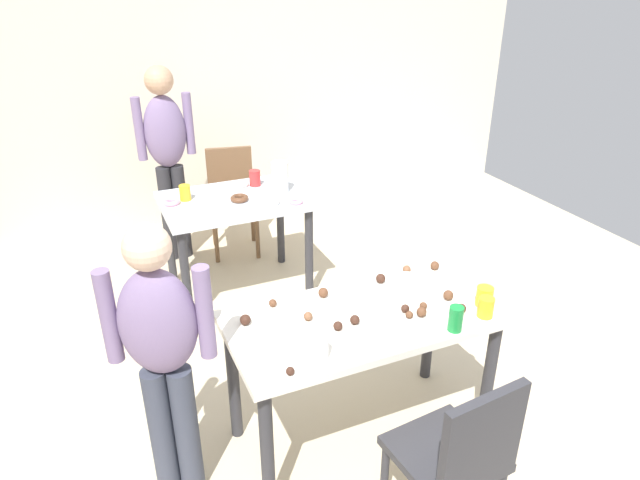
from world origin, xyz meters
The scene contains 38 objects.
ground_plane centered at (0.00, 0.00, 0.00)m, with size 6.40×6.40×0.00m, color beige.
wall_back centered at (0.00, 3.20, 1.30)m, with size 6.40×0.10×2.60m, color beige.
dining_table_near centered at (-0.09, 0.03, 0.64)m, with size 1.29×0.65×0.75m.
dining_table_far centered at (-0.23, 1.72, 0.63)m, with size 1.01×0.72×0.75m.
chair_near_table centered at (-0.02, -0.67, 0.50)m, with size 0.44×0.44×0.87m.
chair_far_table centered at (-0.06, 2.44, 0.50)m, with size 0.47×0.47×0.87m.
person_girl_near centered at (-1.02, 0.06, 0.82)m, with size 0.45×0.29×1.38m.
person_adult_far centered at (-0.55, 2.46, 0.95)m, with size 0.45×0.22×1.58m.
mixing_bowl centered at (0.20, 0.12, 0.79)m, with size 0.17×0.17×0.08m, color white.
soda_can centered at (0.23, -0.24, 0.81)m, with size 0.07×0.07×0.12m, color #198438.
fork_near centered at (-0.09, 0.08, 0.75)m, with size 0.17×0.02×0.01m, color silver.
cup_near_0 centered at (0.49, -0.12, 0.80)m, with size 0.08×0.08×0.10m, color yellow.
cup_near_1 centered at (0.43, -0.21, 0.80)m, with size 0.07×0.07×0.10m, color yellow.
cup_near_2 centered at (-0.42, -0.18, 0.81)m, with size 0.09×0.09×0.11m, color white.
cake_ball_0 centered at (-0.56, -0.23, 0.77)m, with size 0.04×0.04×0.04m, color #3D2319.
cake_ball_1 centered at (0.20, -0.04, 0.77)m, with size 0.04×0.04×0.04m, color brown.
cake_ball_2 centered at (-0.46, 0.28, 0.77)m, with size 0.04×0.04×0.04m, color brown.
cake_ball_3 centered at (-0.62, 0.18, 0.78)m, with size 0.05×0.05×0.05m, color #3D2319.
cake_ball_4 centered at (-0.25, -0.03, 0.77)m, with size 0.04×0.04×0.04m, color #3D2319.
cake_ball_5 centered at (0.36, -0.01, 0.78)m, with size 0.05×0.05×0.05m, color brown.
cake_ball_6 centered at (0.10, -0.08, 0.77)m, with size 0.04×0.04×0.04m, color brown.
cake_ball_7 centered at (-0.16, -0.02, 0.77)m, with size 0.05×0.05×0.05m, color #3D2319.
cake_ball_8 centered at (0.16, -0.09, 0.77)m, with size 0.05×0.05×0.05m, color brown.
cake_ball_9 centered at (0.13, 0.27, 0.77)m, with size 0.05×0.05×0.05m, color #3D2319.
cake_ball_10 centered at (0.35, -0.14, 0.77)m, with size 0.05×0.05×0.05m, color #3D2319.
cake_ball_11 centered at (0.10, -0.03, 0.77)m, with size 0.04×0.04×0.04m, color #3D2319.
cake_ball_12 centered at (-0.35, 0.10, 0.77)m, with size 0.04×0.04×0.04m, color brown.
cake_ball_13 centered at (-0.20, 0.26, 0.77)m, with size 0.05×0.05×0.05m, color brown.
cake_ball_14 centered at (0.31, 0.30, 0.77)m, with size 0.04×0.04×0.04m, color brown.
cake_ball_15 centered at (0.47, 0.27, 0.77)m, with size 0.05×0.05×0.05m, color brown.
pitcher_far centered at (0.11, 1.70, 0.86)m, with size 0.12×0.12×0.23m, color white.
cup_far_0 centered at (-0.02, 1.90, 0.81)m, with size 0.08×0.08×0.12m, color red.
cup_far_1 centered at (-0.56, 1.82, 0.81)m, with size 0.08×0.08×0.11m, color yellow.
donut_far_0 centered at (-0.21, 1.66, 0.77)m, with size 0.13×0.13×0.04m, color brown.
donut_far_1 centered at (-0.12, 1.93, 0.77)m, with size 0.12×0.12×0.03m, color white.
donut_far_2 centered at (-0.66, 1.79, 0.77)m, with size 0.12×0.12×0.03m, color pink.
donut_far_3 centered at (-0.02, 1.52, 0.77)m, with size 0.11×0.11×0.03m, color white.
donut_far_4 centered at (0.13, 1.46, 0.76)m, with size 0.10×0.10×0.03m, color pink.
Camera 1 is at (-1.20, -1.97, 2.26)m, focal length 32.08 mm.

